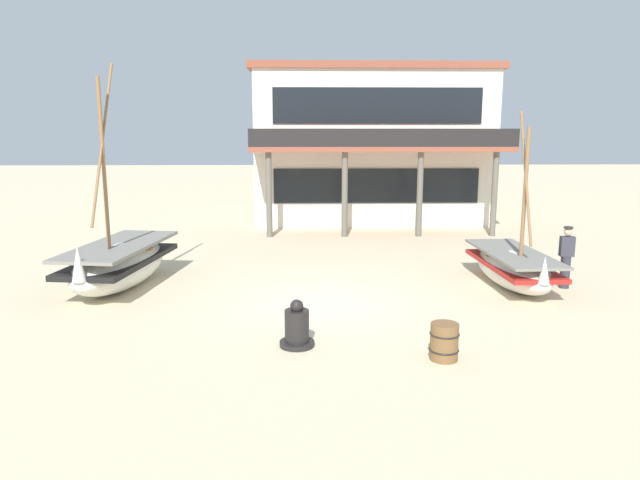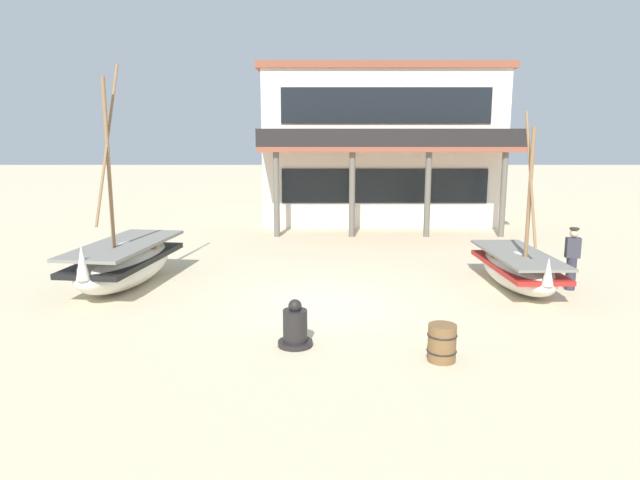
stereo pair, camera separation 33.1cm
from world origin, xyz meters
name	(u,v)px [view 1 (the left image)]	position (x,y,z in m)	size (l,w,h in m)	color
ground_plane	(321,303)	(0.00, 0.00, 0.00)	(120.00, 120.00, 0.00)	beige
fishing_boat_near_left	(120,263)	(-5.42, 1.60, 0.67)	(2.29, 4.61, 5.93)	silver
fishing_boat_centre_large	(513,267)	(5.28, 1.40, 0.54)	(1.58, 4.05, 4.72)	silver
fisherman_by_hull	(566,258)	(6.65, 1.23, 0.83)	(0.38, 0.26, 1.68)	#33333D
capstan_winch	(297,328)	(-0.56, -2.91, 0.37)	(0.69, 0.69, 0.95)	black
wooden_barrel	(444,342)	(2.18, -3.68, 0.35)	(0.56, 0.56, 0.70)	brown
harbor_building_main	(368,145)	(2.72, 14.50, 3.55)	(10.99, 9.32, 7.09)	silver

